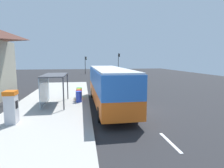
# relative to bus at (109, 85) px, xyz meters

# --- Properties ---
(ground_plane) EXTENTS (56.00, 92.00, 0.04)m
(ground_plane) POSITION_rel_bus_xyz_m (1.71, 12.87, -1.86)
(ground_plane) COLOR #262628
(sidewalk_platform) EXTENTS (6.20, 30.00, 0.18)m
(sidewalk_platform) POSITION_rel_bus_xyz_m (-4.69, 0.87, -1.75)
(sidewalk_platform) COLOR #ADAAA3
(sidewalk_platform) RESTS_ON ground
(lane_stripe_seg_0) EXTENTS (0.16, 2.20, 0.01)m
(lane_stripe_seg_0) POSITION_rel_bus_xyz_m (1.96, -7.13, -1.84)
(lane_stripe_seg_0) COLOR silver
(lane_stripe_seg_0) RESTS_ON ground
(lane_stripe_seg_1) EXTENTS (0.16, 2.20, 0.01)m
(lane_stripe_seg_1) POSITION_rel_bus_xyz_m (1.96, -2.13, -1.84)
(lane_stripe_seg_1) COLOR silver
(lane_stripe_seg_1) RESTS_ON ground
(lane_stripe_seg_2) EXTENTS (0.16, 2.20, 0.01)m
(lane_stripe_seg_2) POSITION_rel_bus_xyz_m (1.96, 2.87, -1.84)
(lane_stripe_seg_2) COLOR silver
(lane_stripe_seg_2) RESTS_ON ground
(lane_stripe_seg_3) EXTENTS (0.16, 2.20, 0.01)m
(lane_stripe_seg_3) POSITION_rel_bus_xyz_m (1.96, 7.87, -1.84)
(lane_stripe_seg_3) COLOR silver
(lane_stripe_seg_3) RESTS_ON ground
(lane_stripe_seg_4) EXTENTS (0.16, 2.20, 0.01)m
(lane_stripe_seg_4) POSITION_rel_bus_xyz_m (1.96, 12.87, -1.84)
(lane_stripe_seg_4) COLOR silver
(lane_stripe_seg_4) RESTS_ON ground
(lane_stripe_seg_5) EXTENTS (0.16, 2.20, 0.01)m
(lane_stripe_seg_5) POSITION_rel_bus_xyz_m (1.96, 17.87, -1.84)
(lane_stripe_seg_5) COLOR silver
(lane_stripe_seg_5) RESTS_ON ground
(lane_stripe_seg_6) EXTENTS (0.16, 2.20, 0.01)m
(lane_stripe_seg_6) POSITION_rel_bus_xyz_m (1.96, 22.87, -1.84)
(lane_stripe_seg_6) COLOR silver
(lane_stripe_seg_6) RESTS_ON ground
(lane_stripe_seg_7) EXTENTS (0.16, 2.20, 0.01)m
(lane_stripe_seg_7) POSITION_rel_bus_xyz_m (1.96, 27.87, -1.84)
(lane_stripe_seg_7) COLOR silver
(lane_stripe_seg_7) RESTS_ON ground
(bus) EXTENTS (2.65, 11.04, 3.21)m
(bus) POSITION_rel_bus_xyz_m (0.00, 0.00, 0.00)
(bus) COLOR orange
(bus) RESTS_ON ground
(white_van) EXTENTS (2.13, 5.25, 2.30)m
(white_van) POSITION_rel_bus_xyz_m (3.91, 20.24, -0.50)
(white_van) COLOR silver
(white_van) RESTS_ON ground
(sedan_near) EXTENTS (1.93, 4.44, 1.52)m
(sedan_near) POSITION_rel_bus_xyz_m (4.01, 30.87, -1.05)
(sedan_near) COLOR #195933
(sedan_near) RESTS_ON ground
(sedan_far) EXTENTS (1.86, 4.41, 1.52)m
(sedan_far) POSITION_rel_bus_xyz_m (4.01, 39.23, -1.05)
(sedan_far) COLOR black
(sedan_far) RESTS_ON ground
(ticket_machine) EXTENTS (0.66, 0.76, 1.94)m
(ticket_machine) POSITION_rel_bus_xyz_m (-6.26, -3.65, -0.67)
(ticket_machine) COLOR silver
(ticket_machine) RESTS_ON sidewalk_platform
(recycling_bin_blue) EXTENTS (0.52, 0.52, 0.95)m
(recycling_bin_blue) POSITION_rel_bus_xyz_m (-2.49, 1.39, -1.19)
(recycling_bin_blue) COLOR blue
(recycling_bin_blue) RESTS_ON sidewalk_platform
(recycling_bin_red) EXTENTS (0.52, 0.52, 0.95)m
(recycling_bin_red) POSITION_rel_bus_xyz_m (-2.49, 2.09, -1.19)
(recycling_bin_red) COLOR red
(recycling_bin_red) RESTS_ON sidewalk_platform
(recycling_bin_yellow) EXTENTS (0.52, 0.52, 0.95)m
(recycling_bin_yellow) POSITION_rel_bus_xyz_m (-2.49, 2.79, -1.19)
(recycling_bin_yellow) COLOR yellow
(recycling_bin_yellow) RESTS_ON sidewalk_platform
(recycling_bin_green) EXTENTS (0.52, 0.52, 0.95)m
(recycling_bin_green) POSITION_rel_bus_xyz_m (-2.49, 3.49, -1.19)
(recycling_bin_green) COLOR green
(recycling_bin_green) RESTS_ON sidewalk_platform
(traffic_light_near_side) EXTENTS (0.49, 0.28, 5.38)m
(traffic_light_near_side) POSITION_rel_bus_xyz_m (7.21, 33.64, 1.71)
(traffic_light_near_side) COLOR #2D2D2D
(traffic_light_near_side) RESTS_ON ground
(traffic_light_far_side) EXTENTS (0.49, 0.28, 4.58)m
(traffic_light_far_side) POSITION_rel_bus_xyz_m (-1.38, 34.44, 1.22)
(traffic_light_far_side) COLOR #2D2D2D
(traffic_light_far_side) RESTS_ON ground
(bus_shelter) EXTENTS (1.80, 4.00, 2.50)m
(bus_shelter) POSITION_rel_bus_xyz_m (-4.70, 0.82, 0.25)
(bus_shelter) COLOR #4C4C51
(bus_shelter) RESTS_ON sidewalk_platform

